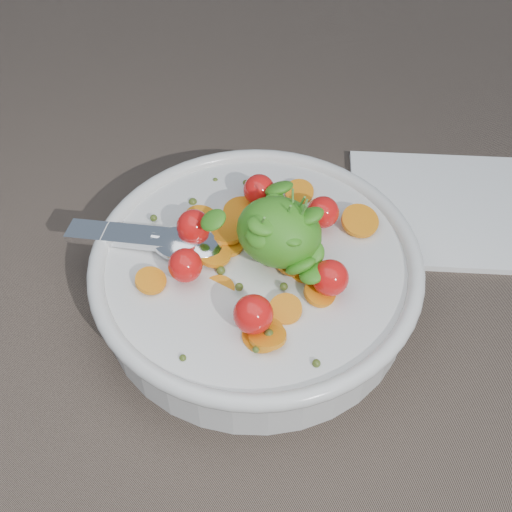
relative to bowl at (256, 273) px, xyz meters
The scene contains 3 objects.
ground 0.05m from the bowl, 33.76° to the right, with size 6.00×6.00×0.00m, color #6A5A4C.
bowl is the anchor object (origin of this frame).
napkin 0.22m from the bowl, 59.79° to the left, with size 0.18×0.16×0.01m, color white.
Camera 1 is at (0.14, -0.28, 0.45)m, focal length 45.00 mm.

